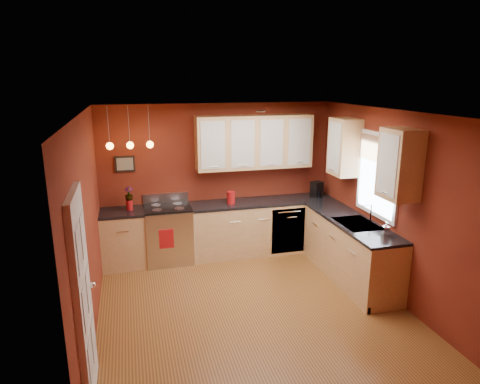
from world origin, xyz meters
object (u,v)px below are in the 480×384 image
object	(u,v)px
gas_range	(169,234)
red_canister	(231,198)
sink	(357,225)
soap_pump	(386,229)
coffee_maker	(317,190)

from	to	relation	value
gas_range	red_canister	distance (m)	1.21
sink	red_canister	world-z (taller)	sink
sink	soap_pump	distance (m)	0.57
red_canister	gas_range	bearing A→B (deg)	177.80
red_canister	coffee_maker	size ratio (longest dim) A/B	0.78
soap_pump	sink	bearing A→B (deg)	101.40
sink	soap_pump	xyz separation A→B (m)	(0.11, -0.55, 0.12)
sink	soap_pump	size ratio (longest dim) A/B	3.61
gas_range	sink	world-z (taller)	sink
coffee_maker	soap_pump	distance (m)	2.06
red_canister	sink	bearing A→B (deg)	-43.20
coffee_maker	red_canister	bearing A→B (deg)	162.48
gas_range	red_canister	world-z (taller)	red_canister
gas_range	soap_pump	bearing A→B (deg)	-36.88
coffee_maker	soap_pump	xyz separation A→B (m)	(0.07, -2.05, -0.03)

